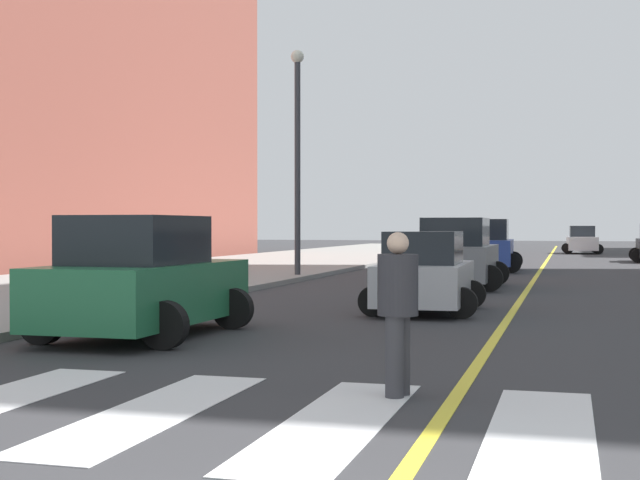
{
  "coord_description": "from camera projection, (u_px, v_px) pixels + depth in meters",
  "views": [
    {
      "loc": [
        1.13,
        -3.85,
        1.77
      ],
      "look_at": [
        -9.24,
        33.51,
        1.19
      ],
      "focal_mm": 50.56,
      "sensor_mm": 36.0,
      "label": 1
    }
  ],
  "objects": [
    {
      "name": "crosswalk_paint",
      "position": [
        435.0,
        428.0,
        7.89
      ],
      "size": [
        13.5,
        4.0,
        0.01
      ],
      "color": "silver",
      "rests_on": "ground"
    },
    {
      "name": "street_lamp",
      "position": [
        297.0,
        143.0,
        30.24
      ],
      "size": [
        0.44,
        0.44,
        7.55
      ],
      "color": "#38383D",
      "rests_on": "sidewalk_kerb_west"
    },
    {
      "name": "car_gray_fifth",
      "position": [
        456.0,
        255.0,
        25.87
      ],
      "size": [
        2.83,
        4.52,
        2.02
      ],
      "rotation": [
        0.0,
        0.0,
        0.0
      ],
      "color": "slate",
      "rests_on": "ground"
    },
    {
      "name": "pedestrian_crossing",
      "position": [
        398.0,
        306.0,
        9.33
      ],
      "size": [
        0.42,
        0.42,
        1.71
      ],
      "rotation": [
        0.0,
        0.0,
        1.38
      ],
      "color": "#38383D",
      "rests_on": "ground"
    },
    {
      "name": "sidewalk_kerb_west",
      "position": [
        101.0,
        284.0,
        26.57
      ],
      "size": [
        10.0,
        120.0,
        0.15
      ],
      "primitive_type": "cube",
      "color": "gray",
      "rests_on": "ground"
    },
    {
      "name": "car_silver_second",
      "position": [
        425.0,
        275.0,
        18.52
      ],
      "size": [
        2.38,
        3.77,
        1.67
      ],
      "rotation": [
        0.0,
        0.0,
        0.02
      ],
      "color": "#B7B7BC",
      "rests_on": "ground"
    },
    {
      "name": "car_white_sixth",
      "position": [
        582.0,
        241.0,
        58.8
      ],
      "size": [
        2.63,
        4.12,
        1.81
      ],
      "rotation": [
        0.0,
        0.0,
        3.18
      ],
      "color": "silver",
      "rests_on": "ground"
    },
    {
      "name": "car_red_nearest",
      "position": [
        464.0,
        240.0,
        57.98
      ],
      "size": [
        2.76,
        4.37,
        1.94
      ],
      "rotation": [
        0.0,
        0.0,
        0.02
      ],
      "color": "red",
      "rests_on": "ground"
    },
    {
      "name": "car_blue_fourth",
      "position": [
        485.0,
        247.0,
        35.73
      ],
      "size": [
        2.97,
        4.67,
        2.06
      ],
      "rotation": [
        0.0,
        0.0,
        0.03
      ],
      "color": "#2D479E",
      "rests_on": "ground"
    },
    {
      "name": "car_green_third",
      "position": [
        142.0,
        280.0,
        14.43
      ],
      "size": [
        2.73,
        4.36,
        1.94
      ],
      "rotation": [
        0.0,
        0.0,
        -0.01
      ],
      "color": "#236B42",
      "rests_on": "ground"
    },
    {
      "name": "lane_divider_paint",
      "position": [
        545.0,
        264.0,
        42.58
      ],
      "size": [
        0.16,
        80.0,
        0.01
      ],
      "primitive_type": "cube",
      "color": "yellow",
      "rests_on": "ground"
    },
    {
      "name": "low_rise_brick_west",
      "position": [
        5.0,
        18.0,
        45.93
      ],
      "size": [
        16.0,
        32.0,
        24.8
      ],
      "primitive_type": "cube",
      "color": "brown",
      "rests_on": "ground"
    }
  ]
}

